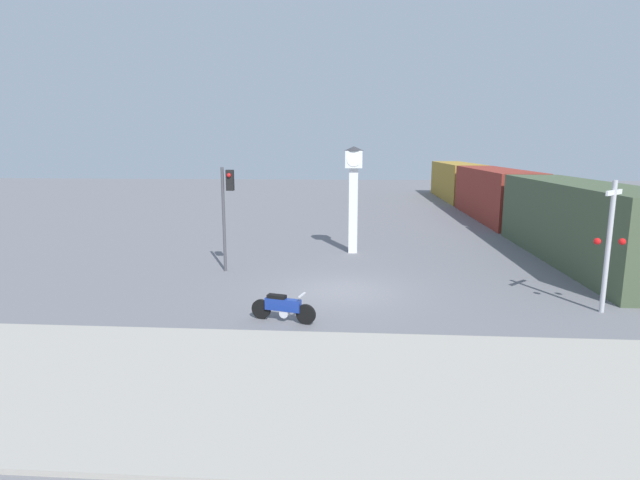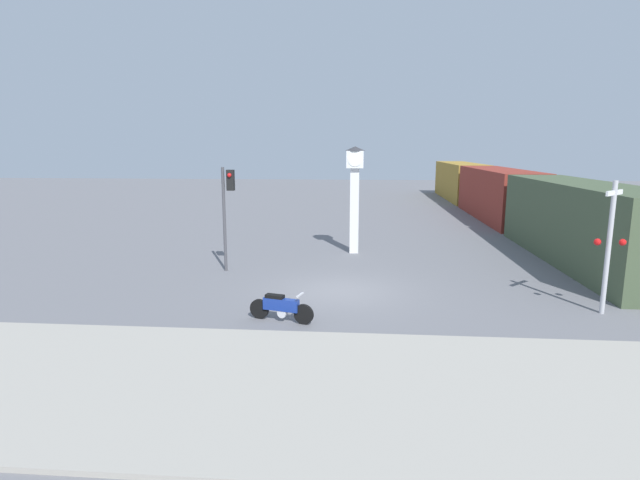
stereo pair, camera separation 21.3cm
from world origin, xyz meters
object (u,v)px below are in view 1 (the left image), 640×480
object	(u,v)px
traffic_light	(227,200)
railroad_crossing_signal	(609,242)
clock_tower	(353,184)
freight_train	(494,194)
motorcycle	(283,307)

from	to	relation	value
traffic_light	railroad_crossing_signal	world-z (taller)	traffic_light
clock_tower	railroad_crossing_signal	world-z (taller)	clock_tower
freight_train	railroad_crossing_signal	world-z (taller)	railroad_crossing_signal
freight_train	traffic_light	distance (m)	21.79
motorcycle	railroad_crossing_signal	bearing A→B (deg)	24.23
motorcycle	railroad_crossing_signal	distance (m)	9.69
motorcycle	clock_tower	bearing A→B (deg)	94.09
freight_train	motorcycle	bearing A→B (deg)	-117.99
railroad_crossing_signal	motorcycle	bearing A→B (deg)	-171.12
motorcycle	railroad_crossing_signal	world-z (taller)	railroad_crossing_signal
freight_train	traffic_light	xyz separation A→B (m)	(-14.59, -16.15, 1.13)
clock_tower	freight_train	world-z (taller)	clock_tower
traffic_light	motorcycle	bearing A→B (deg)	-62.17
freight_train	traffic_light	bearing A→B (deg)	-132.10
freight_train	traffic_light	world-z (taller)	traffic_light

